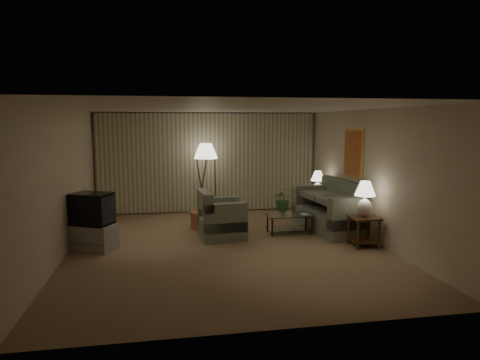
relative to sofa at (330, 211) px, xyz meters
name	(u,v)px	position (x,y,z in m)	size (l,w,h in m)	color
ground	(227,246)	(-2.50, -0.87, -0.45)	(7.00, 7.00, 0.00)	tan
room_shell	(218,153)	(-2.48, 0.63, 1.30)	(6.04, 7.02, 2.72)	beige
sofa	(330,211)	(0.00, 0.00, 0.00)	(2.23, 1.45, 0.89)	gray
armchair	(222,219)	(-2.51, -0.20, -0.05)	(1.10, 1.06, 0.80)	gray
side_table_near	(364,226)	(0.15, -1.35, -0.03)	(0.53, 0.53, 0.60)	#331D0E
side_table_far	(317,203)	(0.15, 1.25, -0.05)	(0.48, 0.40, 0.60)	#331D0E
table_lamp_near	(365,196)	(0.15, -1.35, 0.57)	(0.41, 0.41, 0.70)	white
table_lamp_far	(318,181)	(0.15, 1.25, 0.52)	(0.35, 0.35, 0.61)	white
coffee_table	(290,221)	(-0.99, -0.10, -0.17)	(1.03, 0.56, 0.41)	silver
tv_cabinet	(93,237)	(-5.05, -0.65, -0.20)	(0.95, 0.81, 0.50)	#A2A2A5
crt_tv	(92,209)	(-5.05, -0.65, 0.36)	(0.86, 0.77, 0.61)	black
floor_lamp	(206,178)	(-2.62, 1.97, 0.55)	(0.62, 0.62, 1.90)	#331D0E
ottoman	(203,220)	(-2.82, 0.73, -0.25)	(0.58, 0.58, 0.38)	#AD663A
vase	(283,212)	(-1.14, -0.10, 0.04)	(0.13, 0.13, 0.14)	white
flowers	(283,197)	(-1.14, -0.10, 0.36)	(0.45, 0.39, 0.50)	#3C7A36
book	(302,215)	(-0.74, -0.20, -0.02)	(0.17, 0.23, 0.02)	olive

